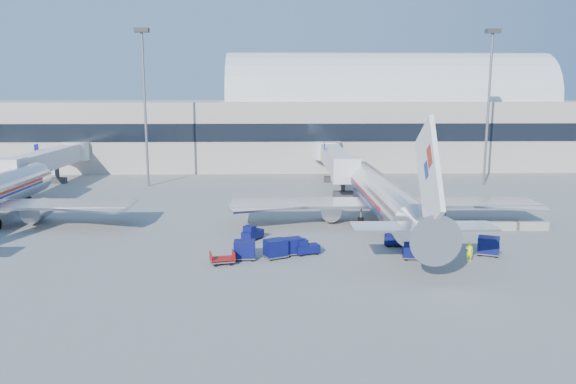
{
  "coord_description": "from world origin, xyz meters",
  "views": [
    {
      "loc": [
        -1.49,
        -52.21,
        13.7
      ],
      "look_at": [
        0.01,
        6.0,
        3.3
      ],
      "focal_mm": 35.0,
      "sensor_mm": 36.0,
      "label": 1
    }
  ],
  "objects_px": {
    "barrier_far": "(533,226)",
    "cart_solo_near": "(414,249)",
    "barrier_mid": "(501,226)",
    "jetbridge_mid": "(50,159)",
    "cart_train_a": "(293,246)",
    "ramp_worker": "(469,251)",
    "tug_left": "(252,233)",
    "cart_open_red": "(223,260)",
    "tug_lead": "(306,247)",
    "barrier_near": "(468,226)",
    "cart_train_c": "(245,250)",
    "tug_right": "(397,238)",
    "mast_west": "(144,84)",
    "mast_east": "(490,84)",
    "jetbridge_near": "(334,158)",
    "airliner_main": "(385,198)",
    "cart_train_b": "(275,248)",
    "cart_solo_far": "(489,246)"
  },
  "relations": [
    {
      "from": "jetbridge_near",
      "to": "tug_left",
      "type": "xyz_separation_m",
      "value": [
        -11.15,
        -31.88,
        -3.27
      ]
    },
    {
      "from": "tug_right",
      "to": "ramp_worker",
      "type": "height_order",
      "value": "ramp_worker"
    },
    {
      "from": "tug_right",
      "to": "cart_solo_near",
      "type": "relative_size",
      "value": 1.34
    },
    {
      "from": "barrier_near",
      "to": "cart_train_b",
      "type": "distance_m",
      "value": 21.36
    },
    {
      "from": "tug_left",
      "to": "cart_train_b",
      "type": "height_order",
      "value": "cart_train_b"
    },
    {
      "from": "cart_train_b",
      "to": "ramp_worker",
      "type": "bearing_deg",
      "value": -31.04
    },
    {
      "from": "mast_east",
      "to": "cart_train_b",
      "type": "relative_size",
      "value": 10.09
    },
    {
      "from": "tug_left",
      "to": "barrier_mid",
      "type": "bearing_deg",
      "value": -49.9
    },
    {
      "from": "barrier_mid",
      "to": "barrier_far",
      "type": "height_order",
      "value": "same"
    },
    {
      "from": "jetbridge_mid",
      "to": "cart_solo_far",
      "type": "distance_m",
      "value": 63.45
    },
    {
      "from": "tug_left",
      "to": "ramp_worker",
      "type": "bearing_deg",
      "value": -78.67
    },
    {
      "from": "cart_train_a",
      "to": "ramp_worker",
      "type": "bearing_deg",
      "value": -30.08
    },
    {
      "from": "airliner_main",
      "to": "mast_east",
      "type": "bearing_deg",
      "value": 51.89
    },
    {
      "from": "barrier_near",
      "to": "tug_left",
      "type": "bearing_deg",
      "value": -171.89
    },
    {
      "from": "barrier_far",
      "to": "tug_lead",
      "type": "distance_m",
      "value": 24.67
    },
    {
      "from": "tug_right",
      "to": "cart_open_red",
      "type": "xyz_separation_m",
      "value": [
        -15.23,
        -5.11,
        -0.35
      ]
    },
    {
      "from": "barrier_far",
      "to": "cart_solo_near",
      "type": "height_order",
      "value": "cart_solo_near"
    },
    {
      "from": "barrier_mid",
      "to": "cart_open_red",
      "type": "relative_size",
      "value": 1.37
    },
    {
      "from": "mast_east",
      "to": "barrier_near",
      "type": "relative_size",
      "value": 7.53
    },
    {
      "from": "jetbridge_mid",
      "to": "tug_left",
      "type": "relative_size",
      "value": 11.18
    },
    {
      "from": "airliner_main",
      "to": "barrier_far",
      "type": "height_order",
      "value": "airliner_main"
    },
    {
      "from": "barrier_mid",
      "to": "cart_train_c",
      "type": "relative_size",
      "value": 1.64
    },
    {
      "from": "barrier_mid",
      "to": "tug_lead",
      "type": "xyz_separation_m",
      "value": [
        -20.05,
        -7.95,
        0.17
      ]
    },
    {
      "from": "mast_east",
      "to": "cart_open_red",
      "type": "xyz_separation_m",
      "value": [
        -35.65,
        -38.56,
        -14.42
      ]
    },
    {
      "from": "mast_east",
      "to": "cart_train_a",
      "type": "relative_size",
      "value": 11.24
    },
    {
      "from": "jetbridge_mid",
      "to": "tug_right",
      "type": "xyz_separation_m",
      "value": [
        43.99,
        -34.26,
        -3.21
      ]
    },
    {
      "from": "cart_train_b",
      "to": "ramp_worker",
      "type": "height_order",
      "value": "ramp_worker"
    },
    {
      "from": "jetbridge_mid",
      "to": "cart_train_a",
      "type": "height_order",
      "value": "jetbridge_mid"
    },
    {
      "from": "barrier_mid",
      "to": "cart_train_a",
      "type": "height_order",
      "value": "cart_train_a"
    },
    {
      "from": "jetbridge_mid",
      "to": "tug_right",
      "type": "distance_m",
      "value": 55.85
    },
    {
      "from": "jetbridge_mid",
      "to": "tug_right",
      "type": "relative_size",
      "value": 10.51
    },
    {
      "from": "tug_left",
      "to": "cart_open_red",
      "type": "bearing_deg",
      "value": -162.55
    },
    {
      "from": "cart_solo_near",
      "to": "ramp_worker",
      "type": "relative_size",
      "value": 1.16
    },
    {
      "from": "mast_west",
      "to": "barrier_near",
      "type": "height_order",
      "value": "mast_west"
    },
    {
      "from": "barrier_far",
      "to": "cart_open_red",
      "type": "xyz_separation_m",
      "value": [
        -30.25,
        -10.56,
        -0.08
      ]
    },
    {
      "from": "barrier_near",
      "to": "tug_left",
      "type": "xyz_separation_m",
      "value": [
        -21.55,
        -3.07,
        0.21
      ]
    },
    {
      "from": "cart_train_a",
      "to": "jetbridge_near",
      "type": "bearing_deg",
      "value": 57.3
    },
    {
      "from": "mast_east",
      "to": "tug_left",
      "type": "height_order",
      "value": "mast_east"
    },
    {
      "from": "tug_lead",
      "to": "cart_solo_far",
      "type": "height_order",
      "value": "cart_solo_far"
    },
    {
      "from": "jetbridge_near",
      "to": "cart_solo_near",
      "type": "bearing_deg",
      "value": -86.26
    },
    {
      "from": "mast_west",
      "to": "tug_right",
      "type": "height_order",
      "value": "mast_west"
    },
    {
      "from": "jetbridge_near",
      "to": "mast_east",
      "type": "height_order",
      "value": "mast_east"
    },
    {
      "from": "cart_solo_near",
      "to": "barrier_near",
      "type": "bearing_deg",
      "value": 55.93
    },
    {
      "from": "tug_lead",
      "to": "cart_solo_near",
      "type": "distance_m",
      "value": 9.0
    },
    {
      "from": "jetbridge_mid",
      "to": "barrier_far",
      "type": "distance_m",
      "value": 65.75
    },
    {
      "from": "barrier_near",
      "to": "cart_train_a",
      "type": "relative_size",
      "value": 1.49
    },
    {
      "from": "tug_left",
      "to": "jetbridge_near",
      "type": "bearing_deg",
      "value": 13.77
    },
    {
      "from": "barrier_near",
      "to": "cart_train_c",
      "type": "height_order",
      "value": "cart_train_c"
    },
    {
      "from": "cart_train_c",
      "to": "mast_west",
      "type": "bearing_deg",
      "value": 113.39
    },
    {
      "from": "jetbridge_near",
      "to": "cart_train_b",
      "type": "distance_m",
      "value": 38.96
    }
  ]
}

